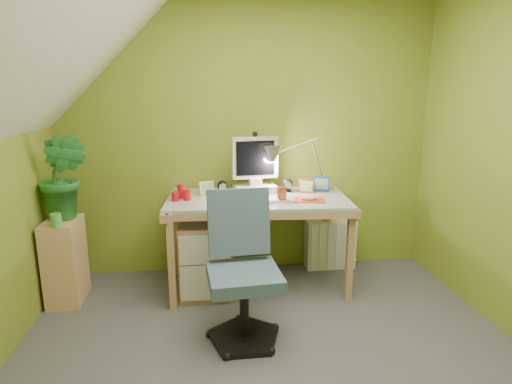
{
  "coord_description": "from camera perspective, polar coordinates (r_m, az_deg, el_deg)",
  "views": [
    {
      "loc": [
        -0.37,
        -2.07,
        1.6
      ],
      "look_at": [
        0.0,
        1.0,
        0.85
      ],
      "focal_mm": 30.0,
      "sensor_mm": 36.0,
      "label": 1
    }
  ],
  "objects": [
    {
      "name": "wall_back",
      "position": [
        3.71,
        -1.12,
        7.44
      ],
      "size": [
        3.2,
        0.01,
        2.4
      ],
      "primitive_type": "cube",
      "color": "olive",
      "rests_on": "floor"
    },
    {
      "name": "photo_frame_red",
      "position": [
        3.56,
        6.69,
        0.84
      ],
      "size": [
        0.12,
        0.08,
        0.11
      ],
      "primitive_type": "cube",
      "rotation": [
        0.0,
        0.0,
        -0.48
      ],
      "color": "#AF2F12",
      "rests_on": "desk"
    },
    {
      "name": "speaker_left",
      "position": [
        3.51,
        -4.49,
        0.65
      ],
      "size": [
        0.1,
        0.1,
        0.11
      ],
      "primitive_type": null,
      "rotation": [
        0.0,
        0.0,
        -0.17
      ],
      "color": "black",
      "rests_on": "desk"
    },
    {
      "name": "mouse",
      "position": [
        3.32,
        7.04,
        -0.76
      ],
      "size": [
        0.13,
        0.09,
        0.04
      ],
      "primitive_type": "ellipsoid",
      "rotation": [
        0.0,
        0.0,
        0.15
      ],
      "color": "silver",
      "rests_on": "mousepad"
    },
    {
      "name": "speaker_right",
      "position": [
        3.57,
        4.2,
        0.91
      ],
      "size": [
        0.11,
        0.11,
        0.11
      ],
      "primitive_type": null,
      "rotation": [
        0.0,
        0.0,
        0.16
      ],
      "color": "black",
      "rests_on": "desk"
    },
    {
      "name": "mousepad",
      "position": [
        3.32,
        7.03,
        -1.06
      ],
      "size": [
        0.27,
        0.21,
        0.01
      ],
      "primitive_type": "cube",
      "rotation": [
        0.0,
        0.0,
        -0.16
      ],
      "color": "red",
      "rests_on": "desk"
    },
    {
      "name": "radiator",
      "position": [
        3.98,
        9.81,
        -6.82
      ],
      "size": [
        0.44,
        0.18,
        0.44
      ],
      "primitive_type": "cube",
      "rotation": [
        0.0,
        0.0,
        -0.0
      ],
      "color": "silver",
      "rests_on": "floor"
    },
    {
      "name": "task_chair",
      "position": [
        2.74,
        -1.61,
        -11.0
      ],
      "size": [
        0.54,
        0.54,
        0.92
      ],
      "primitive_type": null,
      "rotation": [
        0.0,
        0.0,
        0.07
      ],
      "color": "#3D5264",
      "rests_on": "floor"
    },
    {
      "name": "candle_cluster",
      "position": [
        3.37,
        -9.99,
        -0.07
      ],
      "size": [
        0.15,
        0.14,
        0.11
      ],
      "primitive_type": null,
      "rotation": [
        0.0,
        0.0,
        -0.08
      ],
      "color": "red",
      "rests_on": "desk"
    },
    {
      "name": "green_cup",
      "position": [
        3.34,
        -25.1,
        -3.43
      ],
      "size": [
        0.09,
        0.09,
        0.1
      ],
      "primitive_type": "cylinder",
      "rotation": [
        0.0,
        0.0,
        -0.24
      ],
      "color": "green",
      "rests_on": "side_ledge"
    },
    {
      "name": "desk_lamp",
      "position": [
        3.58,
        7.05,
        5.19
      ],
      "size": [
        0.61,
        0.29,
        0.64
      ],
      "primitive_type": null,
      "rotation": [
        0.0,
        0.0,
        -0.05
      ],
      "color": "silver",
      "rests_on": "desk"
    },
    {
      "name": "slope_ceiling",
      "position": [
        2.18,
        -25.08,
        19.02
      ],
      "size": [
        1.1,
        3.2,
        1.1
      ],
      "primitive_type": "cube",
      "color": "white",
      "rests_on": "wall_left"
    },
    {
      "name": "photo_frame_green",
      "position": [
        3.49,
        -6.61,
        0.54
      ],
      "size": [
        0.12,
        0.08,
        0.11
      ],
      "primitive_type": "cube",
      "rotation": [
        0.0,
        0.0,
        0.51
      ],
      "color": "#ACC386",
      "rests_on": "desk"
    },
    {
      "name": "side_ledge",
      "position": [
        3.6,
        -24.09,
        -8.4
      ],
      "size": [
        0.24,
        0.37,
        0.64
      ],
      "primitive_type": "cube",
      "color": "tan",
      "rests_on": "floor"
    },
    {
      "name": "floor",
      "position": [
        2.65,
        2.84,
        -23.74
      ],
      "size": [
        3.2,
        3.2,
        0.01
      ],
      "primitive_type": "cube",
      "color": "#4B4B50",
      "rests_on": "ground"
    },
    {
      "name": "photo_frame_blue",
      "position": [
        3.64,
        8.69,
        1.1
      ],
      "size": [
        0.14,
        0.06,
        0.12
      ],
      "primitive_type": "cube",
      "rotation": [
        0.0,
        0.0,
        -0.28
      ],
      "color": "#164199",
      "rests_on": "desk"
    },
    {
      "name": "amber_tumbler",
      "position": [
        3.33,
        3.46,
        -0.15
      ],
      "size": [
        0.08,
        0.08,
        0.1
      ],
      "primitive_type": "cylinder",
      "rotation": [
        0.0,
        0.0,
        0.03
      ],
      "color": "#903D14",
      "rests_on": "desk"
    },
    {
      "name": "potted_plant",
      "position": [
        3.46,
        -24.29,
        1.88
      ],
      "size": [
        0.4,
        0.34,
        0.65
      ],
      "primitive_type": "imported",
      "rotation": [
        0.0,
        0.0,
        -0.18
      ],
      "color": "#246C2B",
      "rests_on": "side_ledge"
    },
    {
      "name": "monitor",
      "position": [
        3.51,
        -0.15,
        3.86
      ],
      "size": [
        0.38,
        0.25,
        0.49
      ],
      "primitive_type": null,
      "rotation": [
        0.0,
        0.0,
        0.13
      ],
      "color": "#BCB5A9",
      "rests_on": "desk"
    },
    {
      "name": "keyboard",
      "position": [
        3.24,
        -0.89,
        -1.18
      ],
      "size": [
        0.44,
        0.16,
        0.02
      ],
      "primitive_type": "cube",
      "rotation": [
        0.0,
        0.0,
        0.05
      ],
      "color": "silver",
      "rests_on": "desk"
    },
    {
      "name": "desk",
      "position": [
        3.5,
        0.21,
        -6.75
      ],
      "size": [
        1.46,
        0.8,
        0.76
      ],
      "primitive_type": null,
      "rotation": [
        0.0,
        0.0,
        -0.07
      ],
      "color": "tan",
      "rests_on": "floor"
    }
  ]
}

